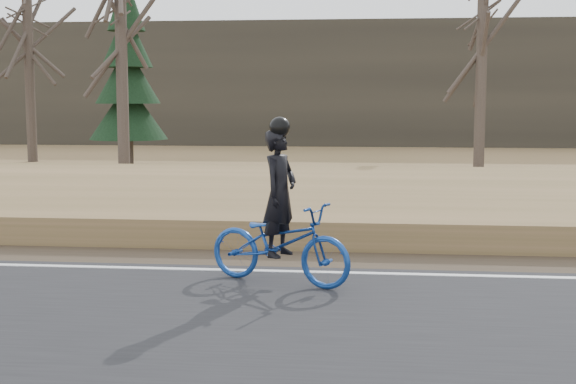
# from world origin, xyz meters

# --- Properties ---
(ground) EXTENTS (120.00, 120.00, 0.00)m
(ground) POSITION_xyz_m (0.00, 0.00, 0.00)
(ground) COLOR #94704B
(ground) RESTS_ON ground
(road) EXTENTS (120.00, 6.00, 0.06)m
(road) POSITION_xyz_m (0.00, -2.50, 0.03)
(road) COLOR black
(road) RESTS_ON ground
(edge_line) EXTENTS (120.00, 0.12, 0.01)m
(edge_line) POSITION_xyz_m (0.00, 0.20, 0.07)
(edge_line) COLOR silver
(edge_line) RESTS_ON road
(shoulder) EXTENTS (120.00, 1.60, 0.04)m
(shoulder) POSITION_xyz_m (0.00, 1.20, 0.02)
(shoulder) COLOR #473A2B
(shoulder) RESTS_ON ground
(embankment) EXTENTS (120.00, 5.00, 0.44)m
(embankment) POSITION_xyz_m (0.00, 4.20, 0.22)
(embankment) COLOR #94704B
(embankment) RESTS_ON ground
(ballast) EXTENTS (120.00, 3.00, 0.45)m
(ballast) POSITION_xyz_m (0.00, 8.00, 0.23)
(ballast) COLOR slate
(ballast) RESTS_ON ground
(railroad) EXTENTS (120.00, 2.40, 0.29)m
(railroad) POSITION_xyz_m (0.00, 8.00, 0.53)
(railroad) COLOR black
(railroad) RESTS_ON ballast
(treeline_backdrop) EXTENTS (120.00, 4.00, 6.00)m
(treeline_backdrop) POSITION_xyz_m (0.00, 30.00, 3.00)
(treeline_backdrop) COLOR #383328
(treeline_backdrop) RESTS_ON ground
(cyclist) EXTENTS (2.06, 1.37, 2.09)m
(cyclist) POSITION_xyz_m (1.31, -0.47, 0.71)
(cyclist) COLOR navy
(cyclist) RESTS_ON road
(bare_tree_left) EXTENTS (0.36, 0.36, 8.41)m
(bare_tree_left) POSITION_xyz_m (-10.04, 18.05, 4.21)
(bare_tree_left) COLOR #4D4139
(bare_tree_left) RESTS_ON ground
(bare_tree_near_left) EXTENTS (0.36, 0.36, 7.93)m
(bare_tree_near_left) POSITION_xyz_m (-5.16, 13.61, 3.96)
(bare_tree_near_left) COLOR #4D4139
(bare_tree_near_left) RESTS_ON ground
(bare_tree_center) EXTENTS (0.36, 0.36, 7.60)m
(bare_tree_center) POSITION_xyz_m (5.93, 16.63, 3.80)
(bare_tree_center) COLOR #4D4139
(bare_tree_center) RESTS_ON ground
(conifer) EXTENTS (2.60, 2.60, 6.43)m
(conifer) POSITION_xyz_m (-5.67, 15.82, 3.04)
(conifer) COLOR #4D4139
(conifer) RESTS_ON ground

